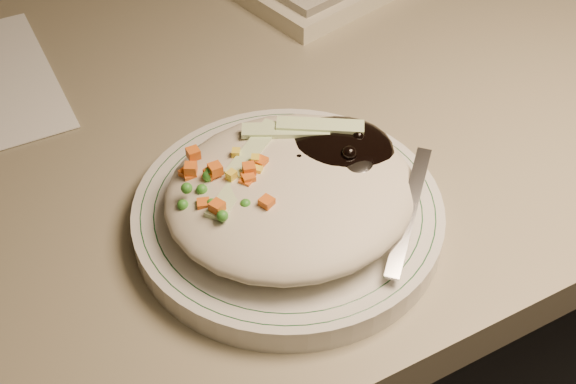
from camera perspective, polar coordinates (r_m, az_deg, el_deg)
desk at (r=0.91m, az=-2.63°, el=-1.78°), size 1.40×0.70×0.74m
plate at (r=0.62m, az=0.00°, el=-1.72°), size 0.24×0.24×0.02m
plate_rim at (r=0.61m, az=0.00°, el=-1.07°), size 0.23×0.23×0.00m
meal at (r=0.60m, az=0.39°, el=0.47°), size 0.21×0.19×0.05m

